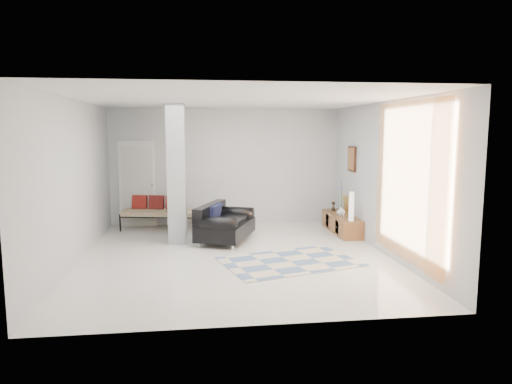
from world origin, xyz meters
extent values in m
plane|color=silver|center=(0.00, 0.00, 0.00)|extent=(6.00, 6.00, 0.00)
plane|color=white|center=(0.00, 0.00, 2.80)|extent=(6.00, 6.00, 0.00)
plane|color=silver|center=(0.00, 3.00, 1.40)|extent=(6.00, 0.00, 6.00)
plane|color=silver|center=(0.00, -3.00, 1.40)|extent=(6.00, 0.00, 6.00)
plane|color=silver|center=(-2.75, 0.00, 1.40)|extent=(0.00, 6.00, 6.00)
plane|color=silver|center=(2.75, 0.00, 1.40)|extent=(0.00, 6.00, 6.00)
cube|color=#9DA3A4|center=(-1.10, 1.60, 1.40)|extent=(0.35, 1.20, 2.80)
cube|color=white|center=(-2.10, 2.96, 1.02)|extent=(0.85, 0.06, 2.04)
plane|color=#FFA143|center=(2.67, -1.15, 1.45)|extent=(0.00, 2.55, 2.55)
cube|color=#3E1D11|center=(2.72, 1.70, 1.65)|extent=(0.04, 0.45, 0.55)
cube|color=brown|center=(2.52, 1.70, 0.20)|extent=(0.45, 1.68, 0.40)
cube|color=#3E1D11|center=(2.30, 1.33, 0.20)|extent=(0.02, 0.22, 0.28)
cube|color=#3E1D11|center=(2.30, 2.07, 0.20)|extent=(0.02, 0.22, 0.28)
cube|color=gold|center=(2.70, 1.93, 0.60)|extent=(0.09, 0.32, 0.40)
cube|color=silver|center=(2.42, 1.33, 0.46)|extent=(0.04, 0.10, 0.12)
cylinder|color=silver|center=(-0.66, 0.76, 0.05)|extent=(0.05, 0.05, 0.10)
cylinder|color=silver|center=(-0.20, 1.90, 0.05)|extent=(0.05, 0.05, 0.10)
cylinder|color=silver|center=(-0.03, 0.50, 0.05)|extent=(0.05, 0.05, 0.10)
cylinder|color=silver|center=(0.43, 1.64, 0.05)|extent=(0.05, 0.05, 0.10)
cube|color=black|center=(-0.12, 1.20, 0.25)|extent=(1.36, 1.69, 0.30)
cube|color=black|center=(-0.43, 1.33, 0.58)|extent=(0.73, 1.44, 0.36)
cylinder|color=black|center=(-0.34, 0.63, 0.48)|extent=(0.88, 0.57, 0.28)
cylinder|color=black|center=(0.11, 1.77, 0.48)|extent=(0.88, 0.57, 0.28)
cube|color=black|center=(-0.32, 1.28, 0.60)|extent=(0.33, 0.55, 0.31)
cylinder|color=black|center=(-2.44, 2.41, 0.20)|extent=(0.04, 0.04, 0.40)
cylinder|color=black|center=(-0.75, 2.09, 0.20)|extent=(0.04, 0.04, 0.40)
cylinder|color=black|center=(-2.31, 3.11, 0.20)|extent=(0.04, 0.04, 0.40)
cylinder|color=black|center=(-0.62, 2.79, 0.20)|extent=(0.04, 0.04, 0.40)
cube|color=beige|center=(-1.53, 2.60, 0.38)|extent=(1.84, 1.04, 0.12)
cube|color=maroon|center=(-2.05, 2.85, 0.60)|extent=(0.36, 0.22, 0.33)
cube|color=maroon|center=(-1.65, 2.78, 0.60)|extent=(0.36, 0.22, 0.33)
cube|color=maroon|center=(-1.25, 2.70, 0.60)|extent=(0.36, 0.22, 0.33)
cube|color=beige|center=(0.90, -0.47, 0.01)|extent=(2.59, 2.07, 0.01)
cylinder|color=white|center=(2.50, 1.01, 0.70)|extent=(0.11, 0.11, 0.61)
imported|color=white|center=(2.47, 1.60, 0.50)|extent=(0.20, 0.20, 0.20)
camera|label=1|loc=(-0.65, -8.04, 2.25)|focal=32.00mm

